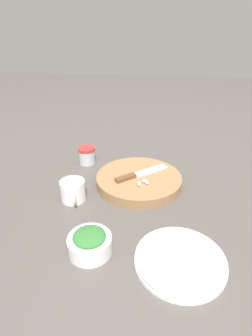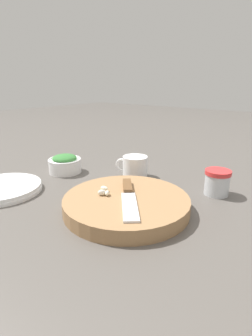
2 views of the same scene
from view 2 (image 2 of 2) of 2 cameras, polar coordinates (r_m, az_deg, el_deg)
name	(u,v)px [view 2 (image 2 of 2)]	position (r m, az deg, el deg)	size (l,w,h in m)	color
ground_plane	(124,194)	(0.75, -0.47, -5.64)	(5.00, 5.00, 0.00)	#56514C
cutting_board	(126,203)	(0.65, 0.07, -7.71)	(0.31, 0.31, 0.04)	#9E754C
chef_knife	(128,196)	(0.64, 0.54, -6.03)	(0.17, 0.18, 0.01)	brown
garlic_cloves	(105,191)	(0.66, -4.70, -5.07)	(0.04, 0.04, 0.02)	#F3EBCE
herb_bowl	(65,164)	(0.94, -13.16, 0.93)	(0.11, 0.11, 0.06)	white
spice_jar	(217,182)	(0.78, 19.22, -2.94)	(0.07, 0.07, 0.07)	silver
coffee_mug	(135,167)	(0.87, 1.87, 0.31)	(0.11, 0.08, 0.07)	white
plate_stack	(2,189)	(0.84, -25.46, -4.07)	(0.22, 0.22, 0.02)	white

